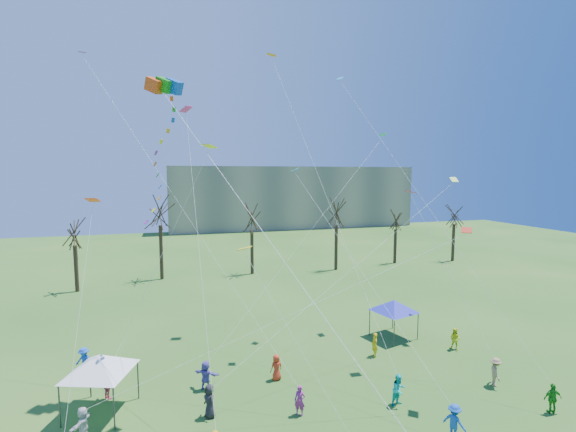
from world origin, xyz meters
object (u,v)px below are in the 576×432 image
object	(u,v)px
distant_building	(291,197)
big_box_kite	(166,162)
canopy_tent_blue	(394,306)
canopy_tent_white	(100,363)

from	to	relation	value
distant_building	big_box_kite	xyz separation A→B (m)	(-29.49, -72.75, 6.38)
big_box_kite	canopy_tent_blue	xyz separation A→B (m)	(17.21, 3.51, -11.26)
distant_building	big_box_kite	world-z (taller)	big_box_kite
distant_building	canopy_tent_blue	world-z (taller)	distant_building
big_box_kite	canopy_tent_blue	size ratio (longest dim) A/B	5.96
canopy_tent_blue	canopy_tent_white	bearing A→B (deg)	-167.62
big_box_kite	distant_building	bearing A→B (deg)	67.93
distant_building	canopy_tent_white	bearing A→B (deg)	-114.28
distant_building	canopy_tent_blue	distance (m)	70.48
distant_building	canopy_tent_blue	bearing A→B (deg)	-100.06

